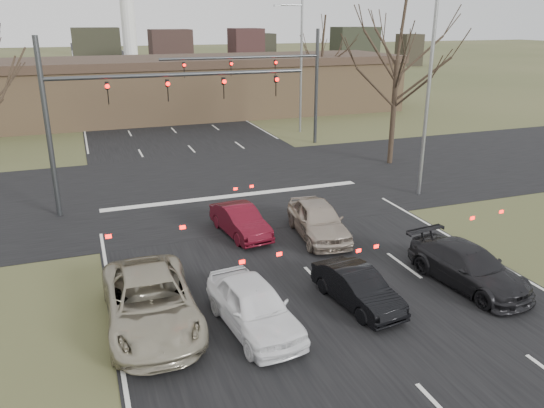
{
  "coord_description": "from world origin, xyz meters",
  "views": [
    {
      "loc": [
        -7.17,
        -11.96,
        8.63
      ],
      "look_at": [
        -0.66,
        5.82,
        2.0
      ],
      "focal_mm": 35.0,
      "sensor_mm": 36.0,
      "label": 1
    }
  ],
  "objects": [
    {
      "name": "tree_right_near",
      "position": [
        11.0,
        16.0,
        8.9
      ],
      "size": [
        6.9,
        6.9,
        11.5
      ],
      "color": "black",
      "rests_on": "ground"
    },
    {
      "name": "car_silver_ahead",
      "position": [
        1.68,
        6.63,
        0.76
      ],
      "size": [
        2.3,
        4.62,
        1.51
      ],
      "primitive_type": "imported",
      "rotation": [
        0.0,
        0.0,
        -0.12
      ],
      "color": "#AD9D8C",
      "rests_on": "ground"
    },
    {
      "name": "mast_arm_near",
      "position": [
        -5.23,
        13.0,
        5.07
      ],
      "size": [
        12.12,
        0.24,
        8.0
      ],
      "color": "#383A3D",
      "rests_on": "ground"
    },
    {
      "name": "building",
      "position": [
        2.0,
        38.0,
        2.67
      ],
      "size": [
        42.4,
        10.4,
        5.3
      ],
      "color": "#8D6E4C",
      "rests_on": "ground"
    },
    {
      "name": "car_red_ahead",
      "position": [
        -1.29,
        7.97,
        0.62
      ],
      "size": [
        1.83,
        3.94,
        1.25
      ],
      "primitive_type": "imported",
      "rotation": [
        0.0,
        0.0,
        0.14
      ],
      "color": "#4D0B16",
      "rests_on": "ground"
    },
    {
      "name": "tree_right_far",
      "position": [
        15.0,
        35.0,
        6.96
      ],
      "size": [
        5.4,
        5.4,
        9.0
      ],
      "color": "black",
      "rests_on": "ground"
    },
    {
      "name": "ground",
      "position": [
        0.0,
        0.0,
        0.0
      ],
      "size": [
        360.0,
        360.0,
        0.0
      ],
      "primitive_type": "plane",
      "color": "#3F4726",
      "rests_on": "ground"
    },
    {
      "name": "mast_arm_far",
      "position": [
        6.18,
        23.0,
        5.02
      ],
      "size": [
        11.12,
        0.24,
        8.0
      ],
      "color": "#383A3D",
      "rests_on": "ground"
    },
    {
      "name": "road_cross",
      "position": [
        0.0,
        15.0,
        0.01
      ],
      "size": [
        200.0,
        14.0,
        0.02
      ],
      "primitive_type": "cube",
      "color": "black",
      "rests_on": "ground"
    },
    {
      "name": "car_black_hatch",
      "position": [
        0.5,
        1.13,
        0.6
      ],
      "size": [
        1.73,
        3.75,
        1.19
      ],
      "primitive_type": "imported",
      "rotation": [
        0.0,
        0.0,
        0.13
      ],
      "color": "black",
      "rests_on": "ground"
    },
    {
      "name": "streetlight_right_far",
      "position": [
        9.32,
        27.0,
        5.59
      ],
      "size": [
        2.34,
        0.25,
        10.0
      ],
      "color": "gray",
      "rests_on": "ground"
    },
    {
      "name": "car_charcoal_sedan",
      "position": [
        4.7,
        1.03,
        0.68
      ],
      "size": [
        2.44,
        4.86,
        1.35
      ],
      "primitive_type": "imported",
      "rotation": [
        0.0,
        0.0,
        0.12
      ],
      "color": "black",
      "rests_on": "ground"
    },
    {
      "name": "streetlight_right_near",
      "position": [
        8.82,
        10.0,
        5.59
      ],
      "size": [
        2.34,
        0.25,
        10.0
      ],
      "color": "gray",
      "rests_on": "ground"
    },
    {
      "name": "road_main",
      "position": [
        0.0,
        60.0,
        0.01
      ],
      "size": [
        14.0,
        300.0,
        0.02
      ],
      "primitive_type": "cube",
      "color": "black",
      "rests_on": "ground"
    },
    {
      "name": "car_white_sedan",
      "position": [
        -3.0,
        0.97,
        0.73
      ],
      "size": [
        2.18,
        4.44,
        1.46
      ],
      "primitive_type": "imported",
      "rotation": [
        0.0,
        0.0,
        0.11
      ],
      "color": "white",
      "rests_on": "ground"
    },
    {
      "name": "car_silver_suv",
      "position": [
        -5.8,
        2.13,
        0.77
      ],
      "size": [
        2.64,
        5.59,
        1.54
      ],
      "primitive_type": "imported",
      "rotation": [
        0.0,
        0.0,
        -0.01
      ],
      "color": "#A39C84",
      "rests_on": "ground"
    }
  ]
}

